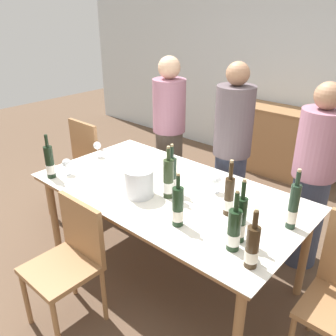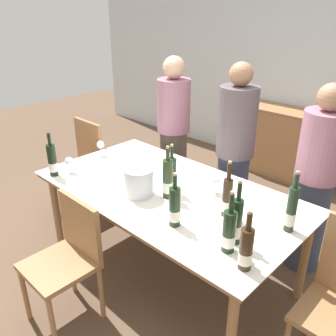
{
  "view_description": "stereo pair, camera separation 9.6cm",
  "coord_description": "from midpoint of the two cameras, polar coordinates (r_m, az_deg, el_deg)",
  "views": [
    {
      "loc": [
        1.57,
        -1.77,
        2.02
      ],
      "look_at": [
        0.0,
        0.0,
        0.94
      ],
      "focal_mm": 38.0,
      "sensor_mm": 36.0,
      "label": 1
    },
    {
      "loc": [
        1.64,
        -1.7,
        2.02
      ],
      "look_at": [
        0.0,
        0.0,
        0.94
      ],
      "focal_mm": 38.0,
      "sensor_mm": 36.0,
      "label": 2
    }
  ],
  "objects": [
    {
      "name": "ground_plane",
      "position": [
        3.11,
        0.92,
        -15.85
      ],
      "size": [
        12.0,
        12.0,
        0.0
      ],
      "primitive_type": "plane",
      "color": "brown"
    },
    {
      "name": "back_wall",
      "position": [
        4.71,
        24.53,
        15.02
      ],
      "size": [
        8.0,
        0.1,
        2.8
      ],
      "color": "silver",
      "rests_on": "ground_plane"
    },
    {
      "name": "sideboard_cabinet",
      "position": [
        4.74,
        19.28,
        3.67
      ],
      "size": [
        1.25,
        0.46,
        0.86
      ],
      "color": "#996B42",
      "rests_on": "ground_plane"
    },
    {
      "name": "dining_table",
      "position": [
        2.71,
        1.02,
        -4.6
      ],
      "size": [
        2.04,
        1.1,
        0.76
      ],
      "color": "#996B42",
      "rests_on": "ground_plane"
    },
    {
      "name": "ice_bucket",
      "position": [
        2.57,
        -3.64,
        -2.12
      ],
      "size": [
        0.22,
        0.22,
        0.21
      ],
      "color": "silver",
      "rests_on": "dining_table"
    },
    {
      "name": "wine_bottle_0",
      "position": [
        1.93,
        13.84,
        -12.6
      ],
      "size": [
        0.07,
        0.07,
        0.35
      ],
      "color": "#332314",
      "rests_on": "dining_table"
    },
    {
      "name": "wine_bottle_1",
      "position": [
        2.1,
        12.23,
        -8.51
      ],
      "size": [
        0.07,
        0.07,
        0.41
      ],
      "color": "black",
      "rests_on": "dining_table"
    },
    {
      "name": "wine_bottle_2",
      "position": [
        2.6,
        1.64,
        -1.31
      ],
      "size": [
        0.07,
        0.07,
        0.38
      ],
      "color": "#1E3323",
      "rests_on": "dining_table"
    },
    {
      "name": "wine_bottle_3",
      "position": [
        2.52,
        1.05,
        -1.91
      ],
      "size": [
        0.08,
        0.08,
        0.39
      ],
      "color": "#28381E",
      "rests_on": "dining_table"
    },
    {
      "name": "wine_bottle_4",
      "position": [
        2.99,
        -17.19,
        1.09
      ],
      "size": [
        0.07,
        0.07,
        0.36
      ],
      "color": "black",
      "rests_on": "dining_table"
    },
    {
      "name": "wine_bottle_5",
      "position": [
        2.29,
        20.33,
        -6.35
      ],
      "size": [
        0.06,
        0.06,
        0.4
      ],
      "color": "#1E3323",
      "rests_on": "dining_table"
    },
    {
      "name": "wine_bottle_6",
      "position": [
        2.21,
        2.35,
        -6.41
      ],
      "size": [
        0.07,
        0.07,
        0.36
      ],
      "color": "black",
      "rests_on": "dining_table"
    },
    {
      "name": "wine_bottle_7",
      "position": [
        2.35,
        10.64,
        -4.72
      ],
      "size": [
        0.07,
        0.07,
        0.39
      ],
      "color": "#332314",
      "rests_on": "dining_table"
    },
    {
      "name": "wine_bottle_8",
      "position": [
        2.04,
        11.13,
        -10.09
      ],
      "size": [
        0.08,
        0.08,
        0.38
      ],
      "color": "black",
      "rests_on": "dining_table"
    },
    {
      "name": "wine_glass_0",
      "position": [
        2.62,
        8.7,
        -2.13
      ],
      "size": [
        0.08,
        0.08,
        0.14
      ],
      "color": "white",
      "rests_on": "dining_table"
    },
    {
      "name": "wine_glass_1",
      "position": [
        3.3,
        -9.94,
        3.61
      ],
      "size": [
        0.07,
        0.07,
        0.14
      ],
      "color": "white",
      "rests_on": "dining_table"
    },
    {
      "name": "wine_glass_2",
      "position": [
        3.01,
        -14.7,
        0.92
      ],
      "size": [
        0.07,
        0.07,
        0.14
      ],
      "color": "white",
      "rests_on": "dining_table"
    },
    {
      "name": "chair_near_front",
      "position": [
        2.51,
        -14.59,
        -13.08
      ],
      "size": [
        0.42,
        0.42,
        0.88
      ],
      "color": "#996B42",
      "rests_on": "ground_plane"
    },
    {
      "name": "chair_left_end",
      "position": [
        3.75,
        -12.89,
        0.89
      ],
      "size": [
        0.42,
        0.42,
        0.97
      ],
      "color": "#996B42",
      "rests_on": "ground_plane"
    },
    {
      "name": "person_host",
      "position": [
        3.67,
        1.64,
        5.23
      ],
      "size": [
        0.33,
        0.33,
        1.59
      ],
      "color": "#51473D",
      "rests_on": "ground_plane"
    },
    {
      "name": "person_guest_left",
      "position": [
        3.19,
        11.43,
        1.89
      ],
      "size": [
        0.33,
        0.33,
        1.62
      ],
      "color": "#383F56",
      "rests_on": "ground_plane"
    },
    {
      "name": "person_guest_right",
      "position": [
        2.99,
        23.37,
        -2.3
      ],
      "size": [
        0.33,
        0.33,
        1.54
      ],
      "color": "#383F56",
      "rests_on": "ground_plane"
    }
  ]
}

